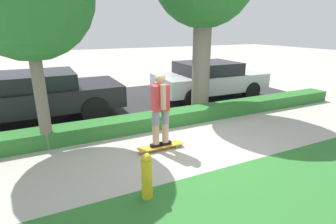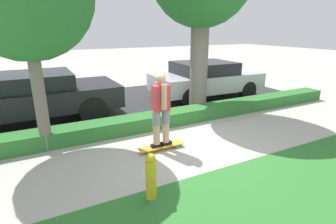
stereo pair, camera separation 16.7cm
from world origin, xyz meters
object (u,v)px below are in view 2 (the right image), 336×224
(skateboard, at_px, (161,146))
(parked_car_front, at_px, (31,96))
(fire_hydrant, at_px, (151,176))
(parked_car_middle, at_px, (206,79))
(skater_person, at_px, (161,109))

(skateboard, bearing_deg, parked_car_front, 126.92)
(parked_car_front, relative_size, fire_hydrant, 6.07)
(parked_car_middle, distance_m, fire_hydrant, 6.46)
(parked_car_front, relative_size, parked_car_middle, 1.15)
(skater_person, height_order, fire_hydrant, skater_person)
(skater_person, bearing_deg, parked_car_middle, 43.59)
(parked_car_middle, xyz_separation_m, fire_hydrant, (-4.35, -4.77, -0.35))
(skateboard, relative_size, fire_hydrant, 1.32)
(skater_person, relative_size, fire_hydrant, 2.06)
(parked_car_front, bearing_deg, skateboard, -53.81)
(fire_hydrant, bearing_deg, parked_car_front, 107.94)
(parked_car_middle, bearing_deg, skateboard, -135.10)
(fire_hydrant, bearing_deg, skateboard, 58.86)
(skater_person, bearing_deg, fire_hydrant, -121.14)
(skater_person, distance_m, parked_car_middle, 4.77)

